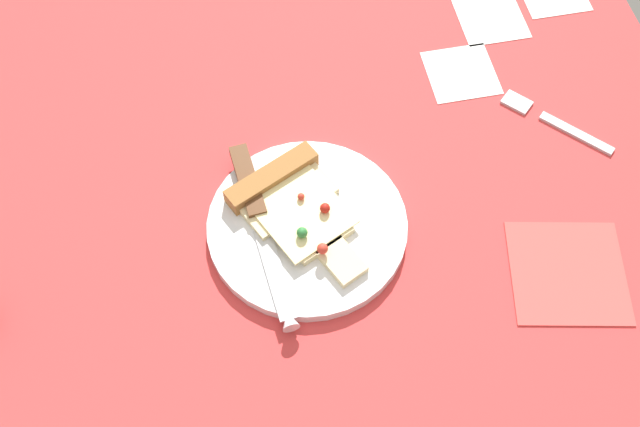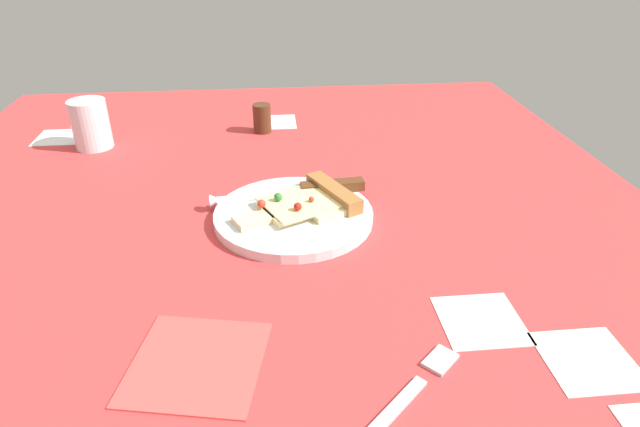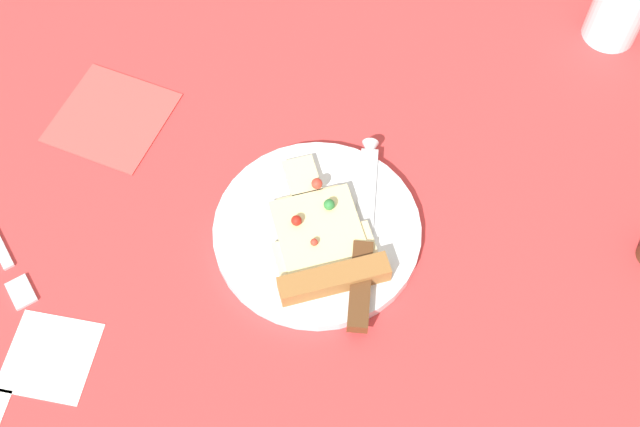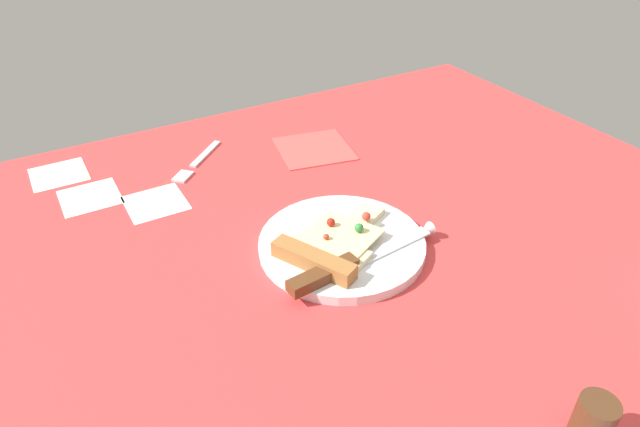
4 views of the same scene
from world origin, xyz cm
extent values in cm
cube|color=#D13838|center=(0.00, 0.00, -1.50)|extent=(120.78, 120.78, 3.00)
cube|color=white|center=(-29.25, -41.82, -0.10)|extent=(9.00, 9.00, 0.20)
cube|color=white|center=(33.41, 22.88, -0.10)|extent=(9.00, 9.00, 0.20)
cube|color=white|center=(-33.95, 1.79, -0.10)|extent=(9.00, 9.00, 0.20)
cube|color=white|center=(40.36, 31.58, -0.10)|extent=(9.00, 9.00, 0.20)
cylinder|color=silver|center=(8.81, 3.46, 0.74)|extent=(23.37, 23.37, 1.47)
cube|color=beige|center=(7.06, 7.05, 1.97)|extent=(12.52, 10.21, 1.00)
cube|color=beige|center=(9.47, 2.11, 1.97)|extent=(8.92, 8.18, 1.00)
cube|color=beige|center=(11.65, -2.39, 1.97)|extent=(5.51, 6.25, 1.00)
cube|color=#F2E099|center=(8.37, 4.35, 2.62)|extent=(12.65, 13.02, 0.30)
cube|color=#9E6633|center=(5.75, 9.75, 2.57)|extent=(11.93, 7.59, 2.20)
sphere|color=red|center=(8.62, 6.14, 3.19)|extent=(0.83, 0.83, 0.83)
sphere|color=red|center=(9.70, -1.12, 3.40)|extent=(1.26, 1.26, 1.26)
sphere|color=#2D7A38|center=(7.85, 1.32, 3.41)|extent=(1.27, 1.27, 1.27)
sphere|color=#B21E14|center=(11.01, 3.97, 3.37)|extent=(1.19, 1.19, 1.19)
cube|color=silver|center=(4.06, -2.03, 1.62)|extent=(3.16, 12.14, 0.30)
cone|color=silver|center=(4.65, -8.00, 1.62)|extent=(2.18, 2.18, 2.00)
cube|color=#593319|center=(2.90, 9.91, 2.27)|extent=(3.16, 10.17, 1.60)
cylinder|color=silver|center=(-23.29, -33.27, 4.63)|extent=(6.96, 6.96, 9.26)
cylinder|color=#4C2D19|center=(-28.47, -0.87, 2.91)|extent=(3.70, 3.70, 5.82)
cube|color=silver|center=(44.83, 10.37, 0.40)|extent=(7.71, 8.12, 0.80)
cube|color=silver|center=(39.02, 16.57, 0.40)|extent=(4.21, 4.27, 0.80)
cube|color=#E54C47|center=(36.83, -7.87, 0.20)|extent=(15.36, 15.36, 0.40)
camera|label=1|loc=(1.90, -38.93, 77.74)|focal=42.40mm
camera|label=2|loc=(77.45, 0.53, 39.53)|focal=30.05mm
camera|label=3|loc=(0.59, 44.93, 78.83)|focal=44.35mm
camera|label=4|loc=(-43.22, 36.90, 48.17)|focal=31.14mm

